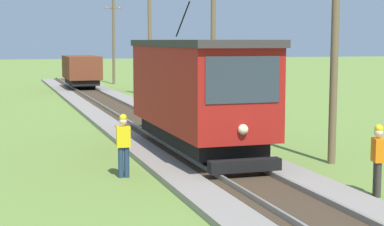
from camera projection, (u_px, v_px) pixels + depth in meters
red_tram at (197, 90)px, 20.58m from camera, size 2.60×8.54×4.79m
freight_car at (82, 70)px, 47.84m from camera, size 2.40×5.20×2.31m
utility_pole_near_tram at (335, 46)px, 19.24m from camera, size 1.40×0.28×7.08m
utility_pole_mid at (213, 35)px, 29.88m from camera, size 1.40×0.30×7.90m
utility_pole_far at (150, 39)px, 42.05m from camera, size 1.40×0.35×7.58m
utility_pole_distant at (114, 40)px, 54.79m from camera, size 1.40×0.60×7.42m
track_worker at (378, 157)px, 15.41m from camera, size 0.33×0.43×1.78m
second_worker at (123, 143)px, 17.54m from camera, size 0.40×0.27×1.78m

